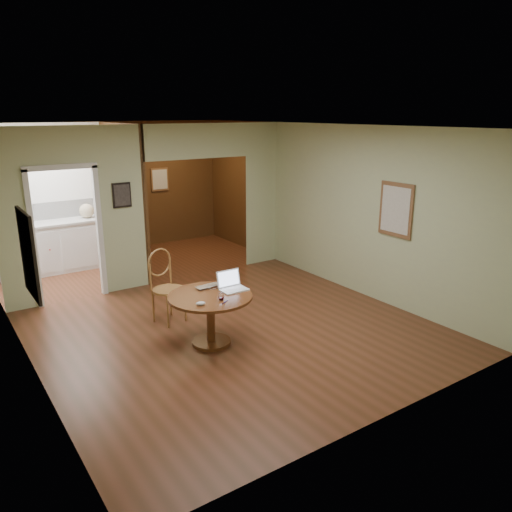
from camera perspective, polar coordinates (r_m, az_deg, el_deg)
floor at (r=6.90m, az=-2.22°, el=-8.62°), size 5.00×5.00×0.00m
room_shell at (r=9.02m, az=-15.50°, el=5.36°), size 5.20×7.50×5.00m
dining_table at (r=6.39m, az=-5.22°, el=-5.94°), size 1.07×1.07×0.67m
chair at (r=7.16m, az=-10.35°, el=-2.89°), size 0.55×0.55×1.05m
open_laptop at (r=6.50m, az=-2.82°, el=-3.25°), size 0.34×0.29×0.24m
closed_laptop at (r=6.55m, az=-5.25°, el=-3.60°), size 0.35×0.24×0.03m
mouse at (r=6.01m, az=-6.35°, el=-5.40°), size 0.13×0.10×0.05m
wine_glass at (r=6.14m, az=-4.00°, el=-4.63°), size 0.08×0.08×0.09m
pen at (r=6.08m, az=-3.56°, el=-5.27°), size 0.12×0.07×0.01m
kitchen_cabinet at (r=10.01m, az=-22.00°, el=1.01°), size 2.06×0.60×0.94m
grocery_bag at (r=10.03m, az=-18.79°, el=4.90°), size 0.34×0.32×0.27m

